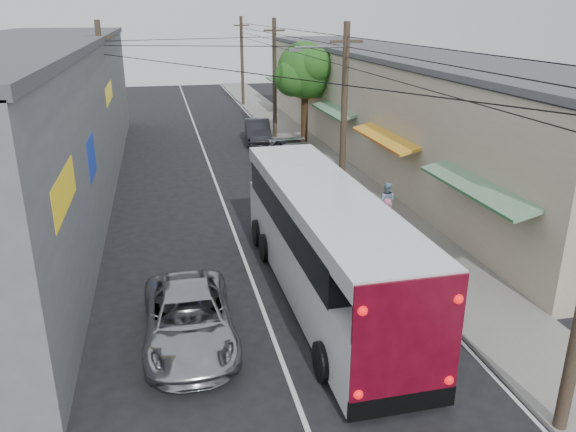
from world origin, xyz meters
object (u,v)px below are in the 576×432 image
Objects in this scene: coach_bus at (323,241)px; parked_car_far at (258,131)px; jeepney at (189,319)px; pedestrian_far at (386,201)px; parked_car_mid at (293,154)px; parked_suv at (304,164)px; pedestrian_near at (385,220)px.

parked_car_far is (1.80, 21.93, -1.03)m from coach_bus.
pedestrian_far is (8.57, 7.39, 0.23)m from jeepney.
parked_car_far is at bearing 91.66° from parked_car_mid.
parked_car_mid is (6.82, 16.82, 0.11)m from jeepney.
parked_suv is 7.23m from pedestrian_far.
coach_bus reaches higher than parked_suv.
parked_suv is 9.45m from parked_car_far.
parked_car_far is (-0.80, 7.00, -0.06)m from parked_car_mid.
pedestrian_far is at bearing -82.06° from parked_suv.
parked_suv is (6.82, 14.41, 0.16)m from jeepney.
pedestrian_far reaches higher than parked_car_far.
parked_car_mid is 11.72m from pedestrian_near.
jeepney is at bearing 64.37° from pedestrian_far.
parked_car_far is 2.63× the size of pedestrian_near.
jeepney is at bearing -116.92° from parked_car_mid.
pedestrian_far is at bearing -75.20° from parked_car_far.
parked_car_mid is 2.93× the size of pedestrian_far.
pedestrian_far is at bearing 50.98° from coach_bus.
jeepney is (-4.21, -1.90, -1.08)m from coach_bus.
coach_bus is 4.75m from jeepney.
parked_car_far is 16.63m from pedestrian_far.
coach_bus is 15.18m from parked_car_mid.
pedestrian_near reaches higher than parked_suv.
pedestrian_near is 2.45m from pedestrian_far.
parked_car_far is 18.76m from pedestrian_near.
parked_suv is 1.29× the size of parked_car_far.
pedestrian_far is at bearing 41.02° from jeepney.
pedestrian_near is (0.80, -11.69, 0.18)m from parked_car_mid.
parked_car_mid is at bearing -55.90° from pedestrian_far.
parked_suv is 2.42m from parked_car_mid.
pedestrian_near is at bearing -79.13° from parked_car_far.
pedestrian_far is at bearing -84.35° from parked_car_mid.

